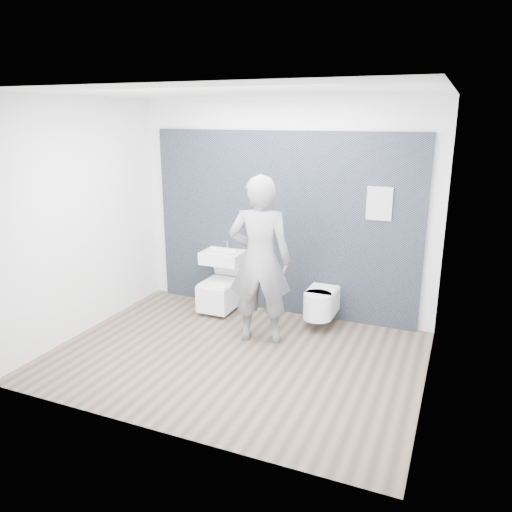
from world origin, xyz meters
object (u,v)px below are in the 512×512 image
at_px(washbasin, 223,257).
at_px(toilet_rounded, 320,303).
at_px(visitor, 260,261).
at_px(toilet_square, 220,293).

height_order(washbasin, toilet_rounded, washbasin).
relative_size(washbasin, visitor, 0.28).
xyz_separation_m(washbasin, toilet_rounded, (1.40, -0.10, -0.42)).
relative_size(toilet_square, toilet_rounded, 1.32).
bearing_deg(visitor, washbasin, -55.20).
distance_m(toilet_square, toilet_rounded, 1.40).
bearing_deg(washbasin, toilet_square, -90.00).
bearing_deg(toilet_square, visitor, -37.02).
xyz_separation_m(washbasin, toilet_square, (0.00, -0.10, -0.48)).
bearing_deg(toilet_square, washbasin, 90.00).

